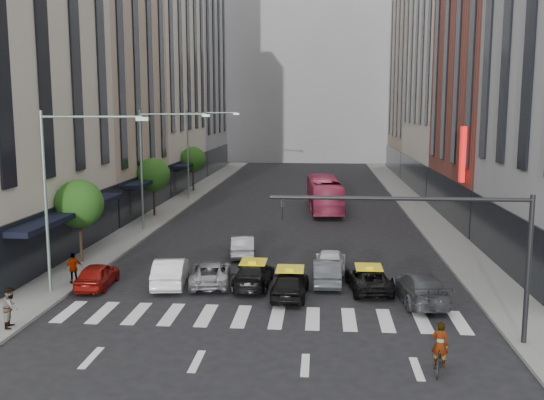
% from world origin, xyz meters
% --- Properties ---
extents(ground, '(160.00, 160.00, 0.00)m').
position_xyz_m(ground, '(0.00, 0.00, 0.00)').
color(ground, black).
rests_on(ground, ground).
extents(sidewalk_left, '(3.00, 96.00, 0.15)m').
position_xyz_m(sidewalk_left, '(-11.50, 30.00, 0.07)').
color(sidewalk_left, slate).
rests_on(sidewalk_left, ground).
extents(sidewalk_right, '(3.00, 96.00, 0.15)m').
position_xyz_m(sidewalk_right, '(11.50, 30.00, 0.07)').
color(sidewalk_right, slate).
rests_on(sidewalk_right, ground).
extents(building_left_b, '(8.00, 16.00, 24.00)m').
position_xyz_m(building_left_b, '(-17.00, 28.00, 12.00)').
color(building_left_b, tan).
rests_on(building_left_b, ground).
extents(building_left_c, '(8.00, 20.00, 36.00)m').
position_xyz_m(building_left_c, '(-17.00, 46.00, 18.00)').
color(building_left_c, beige).
rests_on(building_left_c, ground).
extents(building_left_d, '(8.00, 18.00, 30.00)m').
position_xyz_m(building_left_d, '(-17.00, 65.00, 15.00)').
color(building_left_d, gray).
rests_on(building_left_d, ground).
extents(building_right_b, '(8.00, 18.00, 26.00)m').
position_xyz_m(building_right_b, '(17.00, 27.00, 13.00)').
color(building_right_b, brown).
rests_on(building_right_b, ground).
extents(building_right_c, '(8.00, 20.00, 40.00)m').
position_xyz_m(building_right_c, '(17.00, 46.00, 20.00)').
color(building_right_c, beige).
rests_on(building_right_c, ground).
extents(building_right_d, '(8.00, 18.00, 28.00)m').
position_xyz_m(building_right_d, '(17.00, 65.00, 14.00)').
color(building_right_d, tan).
rests_on(building_right_d, ground).
extents(building_far, '(30.00, 10.00, 36.00)m').
position_xyz_m(building_far, '(0.00, 85.00, 18.00)').
color(building_far, gray).
rests_on(building_far, ground).
extents(tree_near, '(2.88, 2.88, 4.95)m').
position_xyz_m(tree_near, '(-11.80, 10.00, 3.65)').
color(tree_near, black).
rests_on(tree_near, sidewalk_left).
extents(tree_mid, '(2.88, 2.88, 4.95)m').
position_xyz_m(tree_mid, '(-11.80, 26.00, 3.65)').
color(tree_mid, black).
rests_on(tree_mid, sidewalk_left).
extents(tree_far, '(2.88, 2.88, 4.95)m').
position_xyz_m(tree_far, '(-11.80, 42.00, 3.65)').
color(tree_far, black).
rests_on(tree_far, sidewalk_left).
extents(streetlamp_near, '(5.38, 0.25, 9.00)m').
position_xyz_m(streetlamp_near, '(-10.04, 4.00, 5.90)').
color(streetlamp_near, gray).
rests_on(streetlamp_near, sidewalk_left).
extents(streetlamp_mid, '(5.38, 0.25, 9.00)m').
position_xyz_m(streetlamp_mid, '(-10.04, 20.00, 5.90)').
color(streetlamp_mid, gray).
rests_on(streetlamp_mid, sidewalk_left).
extents(streetlamp_far, '(5.38, 0.25, 9.00)m').
position_xyz_m(streetlamp_far, '(-10.04, 36.00, 5.90)').
color(streetlamp_far, gray).
rests_on(streetlamp_far, sidewalk_left).
extents(traffic_signal, '(10.10, 0.20, 6.00)m').
position_xyz_m(traffic_signal, '(7.69, -1.00, 4.47)').
color(traffic_signal, black).
rests_on(traffic_signal, ground).
extents(liberty_sign, '(0.30, 0.70, 4.00)m').
position_xyz_m(liberty_sign, '(12.60, 20.00, 6.00)').
color(liberty_sign, red).
rests_on(liberty_sign, ground).
extents(car_red, '(1.73, 3.90, 1.30)m').
position_xyz_m(car_red, '(-9.08, 5.37, 0.65)').
color(car_red, maroon).
rests_on(car_red, ground).
extents(car_white_front, '(2.15, 4.66, 1.48)m').
position_xyz_m(car_white_front, '(-5.36, 6.02, 0.74)').
color(car_white_front, white).
rests_on(car_white_front, ground).
extents(car_silver, '(2.65, 4.72, 1.25)m').
position_xyz_m(car_silver, '(-3.29, 6.37, 0.62)').
color(car_silver, '#95969A').
rests_on(car_silver, ground).
extents(taxi_left, '(1.98, 4.55, 1.30)m').
position_xyz_m(taxi_left, '(-0.98, 6.18, 0.65)').
color(taxi_left, black).
rests_on(taxi_left, ground).
extents(taxi_center, '(1.90, 4.27, 1.43)m').
position_xyz_m(taxi_center, '(1.03, 4.47, 0.71)').
color(taxi_center, black).
rests_on(taxi_center, ground).
extents(car_grey_mid, '(1.54, 4.11, 1.34)m').
position_xyz_m(car_grey_mid, '(2.83, 6.98, 0.67)').
color(car_grey_mid, '#3F4247').
rests_on(car_grey_mid, ground).
extents(taxi_right, '(2.45, 4.51, 1.20)m').
position_xyz_m(taxi_right, '(4.98, 5.99, 0.60)').
color(taxi_right, black).
rests_on(taxi_right, ground).
extents(car_grey_curb, '(2.50, 5.14, 1.44)m').
position_xyz_m(car_grey_curb, '(7.30, 4.23, 0.72)').
color(car_grey_curb, '#3C3E43').
rests_on(car_grey_curb, ground).
extents(car_row2_left, '(1.89, 4.19, 1.33)m').
position_xyz_m(car_row2_left, '(-2.39, 12.69, 0.67)').
color(car_row2_left, '#A4A4A9').
rests_on(car_row2_left, ground).
extents(car_row2_right, '(1.90, 4.28, 1.22)m').
position_xyz_m(car_row2_right, '(3.08, 9.65, 0.61)').
color(car_row2_right, white).
rests_on(car_row2_right, ground).
extents(bus, '(3.40, 11.26, 3.09)m').
position_xyz_m(bus, '(2.79, 30.49, 1.55)').
color(bus, '#BA365A').
rests_on(bus, ground).
extents(motorcycle, '(0.98, 1.66, 0.83)m').
position_xyz_m(motorcycle, '(6.72, -3.76, 0.41)').
color(motorcycle, black).
rests_on(motorcycle, ground).
extents(rider, '(0.68, 0.54, 1.62)m').
position_xyz_m(rider, '(6.72, -3.76, 1.64)').
color(rider, gray).
rests_on(rider, motorcycle).
extents(pedestrian_near, '(0.81, 0.95, 1.72)m').
position_xyz_m(pedestrian_near, '(-10.40, -0.98, 1.01)').
color(pedestrian_near, gray).
rests_on(pedestrian_near, sidewalk_left).
extents(pedestrian_far, '(0.98, 0.90, 1.61)m').
position_xyz_m(pedestrian_far, '(-10.40, 5.52, 0.96)').
color(pedestrian_far, gray).
rests_on(pedestrian_far, sidewalk_left).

